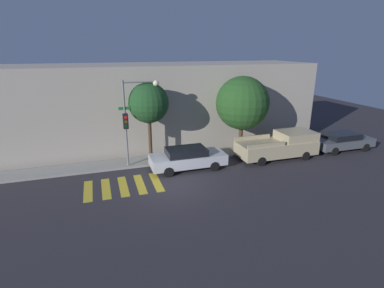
{
  "coord_description": "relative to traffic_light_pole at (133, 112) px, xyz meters",
  "views": [
    {
      "loc": [
        -3.56,
        -14.49,
        7.21
      ],
      "look_at": [
        1.79,
        2.1,
        1.6
      ],
      "focal_mm": 28.0,
      "sensor_mm": 36.0,
      "label": 1
    }
  ],
  "objects": [
    {
      "name": "sedan_near_corner",
      "position": [
        3.03,
        -1.27,
        -2.8
      ],
      "size": [
        4.65,
        1.84,
        1.36
      ],
      "color": "#B7BABF",
      "rests_on": "ground"
    },
    {
      "name": "crosswalk",
      "position": [
        -1.05,
        -2.57,
        -3.53
      ],
      "size": [
        4.11,
        2.6,
        0.0
      ],
      "color": "gold",
      "rests_on": "ground"
    },
    {
      "name": "sedan_middle",
      "position": [
        14.92,
        -1.27,
        -2.83
      ],
      "size": [
        4.48,
        1.84,
        1.31
      ],
      "color": "#4C5156",
      "rests_on": "ground"
    },
    {
      "name": "building_row",
      "position": [
        1.53,
        4.88,
        -0.49
      ],
      "size": [
        26.0,
        6.0,
        6.08
      ],
      "primitive_type": "cube",
      "color": "#A89E8E",
      "rests_on": "ground"
    },
    {
      "name": "tree_near_corner",
      "position": [
        1.06,
        0.5,
        0.41
      ],
      "size": [
        2.53,
        2.53,
        5.23
      ],
      "color": "#42301E",
      "rests_on": "ground"
    },
    {
      "name": "traffic_light_pole",
      "position": [
        0.0,
        0.0,
        0.0
      ],
      "size": [
        2.48,
        0.56,
        5.45
      ],
      "color": "slate",
      "rests_on": "ground"
    },
    {
      "name": "sidewalk",
      "position": [
        1.53,
        0.66,
        -3.46
      ],
      "size": [
        26.0,
        1.65,
        0.14
      ],
      "primitive_type": "cube",
      "color": "gray",
      "rests_on": "ground"
    },
    {
      "name": "tree_midblock",
      "position": [
        7.53,
        0.5,
        0.06
      ],
      "size": [
        3.67,
        3.67,
        5.43
      ],
      "color": "#42301E",
      "rests_on": "ground"
    },
    {
      "name": "ground_plane",
      "position": [
        1.53,
        -3.37,
        -3.53
      ],
      "size": [
        60.0,
        60.0,
        0.0
      ],
      "primitive_type": "plane",
      "color": "#2D2B30"
    },
    {
      "name": "pickup_truck",
      "position": [
        9.64,
        -1.27,
        -2.64
      ],
      "size": [
        5.4,
        2.12,
        1.77
      ],
      "color": "tan",
      "rests_on": "ground"
    }
  ]
}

